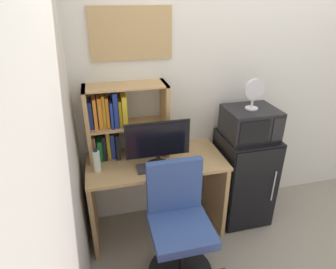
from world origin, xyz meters
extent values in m
cube|color=silver|center=(0.40, 0.02, 1.30)|extent=(6.40, 0.04, 2.60)
cube|color=silver|center=(-1.62, -1.60, 1.30)|extent=(0.04, 4.40, 2.60)
cube|color=tan|center=(-0.96, -0.28, 0.76)|extent=(1.19, 0.57, 0.03)
cube|color=tan|center=(-1.53, -0.28, 0.37)|extent=(0.04, 0.51, 0.74)
cube|color=tan|center=(-0.38, -0.28, 0.37)|extent=(0.04, 0.51, 0.74)
cube|color=tan|center=(-1.49, -0.13, 1.09)|extent=(0.03, 0.26, 0.64)
cube|color=tan|center=(-0.84, -0.13, 1.09)|extent=(0.03, 0.26, 0.64)
cube|color=tan|center=(-1.16, -0.13, 1.40)|extent=(0.68, 0.26, 0.01)
cube|color=tan|center=(-1.16, -0.13, 1.06)|extent=(0.62, 0.26, 0.01)
cube|color=brown|center=(-1.46, -0.11, 0.89)|extent=(0.03, 0.19, 0.23)
cube|color=#197233|center=(-1.42, -0.11, 0.86)|extent=(0.04, 0.19, 0.19)
cube|color=black|center=(-1.38, -0.10, 0.88)|extent=(0.03, 0.18, 0.22)
cube|color=gold|center=(-1.34, -0.09, 0.89)|extent=(0.03, 0.14, 0.25)
cube|color=navy|center=(-1.31, -0.10, 0.89)|extent=(0.03, 0.16, 0.23)
cube|color=black|center=(-1.27, -0.11, 0.89)|extent=(0.04, 0.20, 0.23)
cube|color=navy|center=(-1.46, -0.10, 1.18)|extent=(0.03, 0.16, 0.23)
cube|color=orange|center=(-1.42, -0.11, 1.20)|extent=(0.03, 0.19, 0.26)
cube|color=orange|center=(-1.38, -0.10, 1.20)|extent=(0.03, 0.17, 0.26)
cube|color=gold|center=(-1.35, -0.09, 1.20)|extent=(0.02, 0.14, 0.27)
cube|color=orange|center=(-1.32, -0.10, 1.20)|extent=(0.03, 0.16, 0.25)
cube|color=navy|center=(-1.29, -0.11, 1.18)|extent=(0.02, 0.21, 0.22)
cube|color=navy|center=(-1.26, -0.11, 1.22)|extent=(0.04, 0.20, 0.30)
cube|color=gold|center=(-1.22, -0.10, 1.18)|extent=(0.02, 0.17, 0.22)
cube|color=gold|center=(-1.19, -0.11, 1.20)|extent=(0.04, 0.21, 0.27)
cylinder|color=black|center=(-0.96, -0.39, 0.78)|extent=(0.22, 0.22, 0.02)
cylinder|color=black|center=(-0.96, -0.39, 0.83)|extent=(0.04, 0.04, 0.10)
cube|color=black|center=(-0.96, -0.38, 1.02)|extent=(0.53, 0.01, 0.31)
cube|color=black|center=(-0.96, -0.39, 1.02)|extent=(0.50, 0.02, 0.28)
cube|color=#333338|center=(-0.95, -0.41, 0.78)|extent=(0.38, 0.14, 0.02)
ellipsoid|color=black|center=(-0.62, -0.38, 0.79)|extent=(0.05, 0.10, 0.04)
cylinder|color=silver|center=(-1.45, -0.33, 0.86)|extent=(0.06, 0.06, 0.18)
cylinder|color=black|center=(-1.45, -0.33, 0.96)|extent=(0.03, 0.03, 0.02)
cube|color=black|center=(-0.09, -0.28, 0.45)|extent=(0.48, 0.49, 0.90)
cube|color=black|center=(-0.09, -0.53, 0.45)|extent=(0.46, 0.01, 0.86)
cylinder|color=#B2B2B7|center=(0.08, -0.54, 0.49)|extent=(0.01, 0.01, 0.31)
cube|color=black|center=(-0.09, -0.28, 1.03)|extent=(0.45, 0.38, 0.27)
cube|color=black|center=(-0.15, -0.47, 1.03)|extent=(0.27, 0.01, 0.20)
cube|color=black|center=(0.07, -0.47, 1.03)|extent=(0.11, 0.01, 0.21)
cylinder|color=silver|center=(-0.09, -0.28, 1.17)|extent=(0.11, 0.11, 0.01)
cylinder|color=silver|center=(-0.09, -0.28, 1.21)|extent=(0.02, 0.02, 0.07)
cylinder|color=silver|center=(-0.09, -0.29, 1.34)|extent=(0.18, 0.03, 0.18)
cylinder|color=black|center=(-0.88, -0.84, 0.24)|extent=(0.04, 0.04, 0.44)
cube|color=#334C8C|center=(-0.88, -0.84, 0.48)|extent=(0.45, 0.45, 0.07)
cube|color=#334C8C|center=(-0.88, -0.63, 0.74)|extent=(0.43, 0.06, 0.44)
cube|color=tan|center=(-1.08, -0.01, 1.79)|extent=(0.65, 0.02, 0.41)
camera|label=1|loc=(-1.38, -2.40, 2.07)|focal=30.99mm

